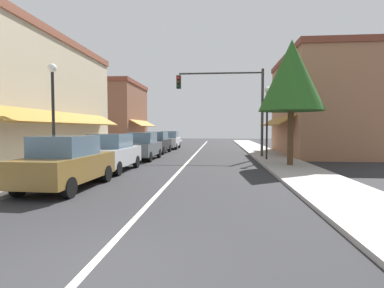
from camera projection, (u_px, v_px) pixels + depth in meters
ground_plane at (193, 156)px, 21.94m from camera, size 80.00×80.00×0.00m
sidewalk_left at (120, 155)px, 22.43m from camera, size 2.60×56.00×0.12m
sidewalk_right at (270, 156)px, 21.45m from camera, size 2.60×56.00×0.12m
lane_center_stripe at (193, 156)px, 21.94m from camera, size 0.14×52.00×0.01m
storefront_left_block at (22, 100)px, 16.60m from camera, size 5.77×14.20×7.22m
storefront_right_block at (319, 106)px, 22.89m from camera, size 6.70×10.20×7.54m
storefront_far_left at (117, 115)px, 32.53m from camera, size 6.05×8.20×6.95m
parked_car_nearest_left at (67, 163)px, 10.01m from camera, size 1.87×4.14×1.77m
parked_car_second_left at (111, 153)px, 14.14m from camera, size 1.84×4.13×1.77m
parked_car_third_left at (143, 146)px, 19.41m from camera, size 1.81×4.11×1.77m
parked_car_far_left at (157, 142)px, 24.61m from camera, size 1.87×4.14×1.77m
parked_car_distant_left at (170, 140)px, 30.01m from camera, size 1.83×4.12×1.77m
traffic_signal_mast_arm at (233, 97)px, 20.50m from camera, size 5.96×0.50×6.07m
street_lamp_left_near at (53, 101)px, 12.31m from camera, size 0.36×0.36×4.67m
street_lamp_right_mid at (267, 111)px, 18.42m from camera, size 0.36×0.36×4.57m
tree_right_near at (291, 76)px, 15.41m from camera, size 3.32×3.32×6.57m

